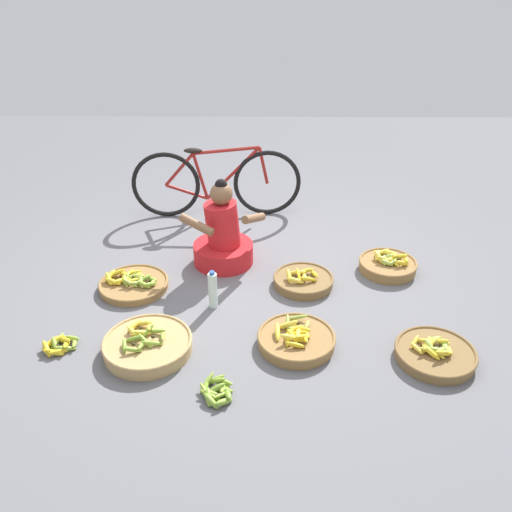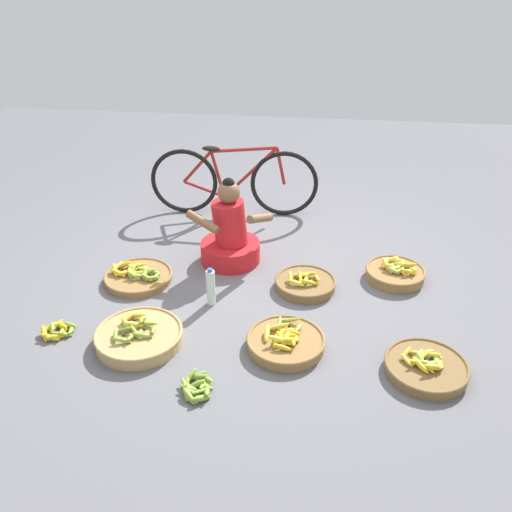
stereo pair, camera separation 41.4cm
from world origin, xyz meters
TOP-DOWN VIEW (x-y plane):
  - ground_plane at (0.00, 0.00)m, footprint 10.00×10.00m
  - vendor_woman_front at (-0.29, 0.30)m, footprint 0.72×0.52m
  - bicycle_leaning at (-0.41, 1.27)m, footprint 1.70×0.15m
  - banana_basket_front_left at (-1.00, -0.12)m, footprint 0.56×0.56m
  - banana_basket_front_center at (1.13, 0.17)m, footprint 0.49×0.49m
  - banana_basket_near_vendor at (0.29, -0.83)m, footprint 0.55×0.55m
  - banana_basket_back_center at (-0.74, -0.91)m, footprint 0.61×0.61m
  - banana_basket_back_right at (1.21, -0.97)m, footprint 0.55×0.55m
  - banana_basket_mid_left at (0.39, -0.07)m, footprint 0.50×0.50m
  - loose_bananas_front_right at (-1.35, -0.89)m, footprint 0.26×0.26m
  - loose_bananas_back_left at (-0.23, -1.33)m, footprint 0.24×0.29m
  - water_bottle at (-0.33, -0.38)m, footprint 0.07×0.07m

SIDE VIEW (x-z plane):
  - ground_plane at x=0.00m, z-range 0.00..0.00m
  - loose_bananas_back_left at x=-0.23m, z-range -0.02..0.08m
  - loose_bananas_front_right at x=-1.35m, z-range -0.02..0.08m
  - banana_basket_front_left at x=-1.00m, z-range -0.02..0.11m
  - banana_basket_mid_left at x=0.39m, z-range -0.03..0.12m
  - banana_basket_back_right at x=1.21m, z-range -0.03..0.12m
  - banana_basket_near_vendor at x=0.29m, z-range -0.03..0.13m
  - banana_basket_back_center at x=-0.74m, z-range -0.03..0.14m
  - banana_basket_front_center at x=1.13m, z-range -0.03..0.14m
  - water_bottle at x=-0.33m, z-range -0.01..0.31m
  - vendor_woman_front at x=-0.29m, z-range -0.14..0.64m
  - bicycle_leaning at x=-0.41m, z-range -0.01..0.73m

